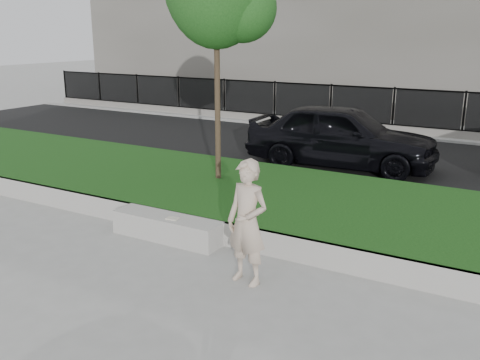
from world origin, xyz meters
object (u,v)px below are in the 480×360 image
Objects in this scene: man at (247,223)px; book at (172,218)px; stone_bench at (167,228)px; car_dark at (341,136)px.

book is at bearing 169.02° from man.
car_dark reaches higher than stone_bench.
stone_bench is 0.28m from book.
car_dark is at bearing 108.28° from man.
man is at bearing -20.33° from stone_bench.
car_dark is at bearing 76.98° from book.
car_dark is (0.69, 6.15, 0.43)m from book.
book is at bearing -21.68° from stone_bench.
man is at bearing -26.79° from book.
book is (-1.78, 0.65, -0.46)m from man.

